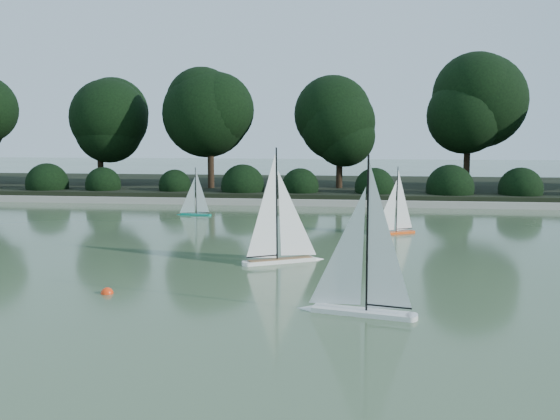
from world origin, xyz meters
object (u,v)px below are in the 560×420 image
object	(u,v)px
sailboat_white_a	(352,288)
race_buoy	(107,293)
sailboat_white_b	(287,244)
sailboat_orange	(391,223)
sailboat_teal	(192,207)

from	to	relation	value
sailboat_white_a	race_buoy	size ratio (longest dim) A/B	12.17
sailboat_white_a	race_buoy	xyz separation A→B (m)	(-3.10, 0.51, -0.30)
sailboat_white_b	sailboat_orange	bearing A→B (deg)	59.06
sailboat_white_b	race_buoy	distance (m)	3.02
sailboat_white_a	sailboat_orange	world-z (taller)	sailboat_white_a
sailboat_white_a	sailboat_teal	bearing A→B (deg)	116.49
sailboat_white_b	sailboat_teal	world-z (taller)	sailboat_white_b
race_buoy	sailboat_orange	bearing A→B (deg)	53.47
sailboat_orange	sailboat_white_a	bearing A→B (deg)	-97.31
race_buoy	sailboat_white_a	bearing A→B (deg)	-9.39
sailboat_white_b	sailboat_orange	xyz separation A→B (m)	(1.78, 2.97, -0.07)
sailboat_orange	race_buoy	xyz separation A→B (m)	(-3.83, -5.16, -0.23)
race_buoy	sailboat_white_b	bearing A→B (deg)	47.02
sailboat_white_b	race_buoy	xyz separation A→B (m)	(-2.05, -2.20, -0.30)
sailboat_orange	race_buoy	distance (m)	6.43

